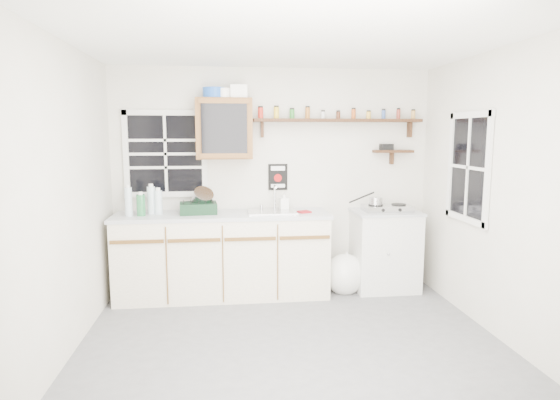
{
  "coord_description": "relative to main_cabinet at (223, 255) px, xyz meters",
  "views": [
    {
      "loc": [
        -0.53,
        -3.71,
        1.77
      ],
      "look_at": [
        -0.04,
        0.55,
        1.16
      ],
      "focal_mm": 30.0,
      "sensor_mm": 36.0,
      "label": 1
    }
  ],
  "objects": [
    {
      "name": "water_bottles",
      "position": [
        -0.8,
        -0.0,
        0.6
      ],
      "size": [
        0.37,
        0.19,
        0.33
      ],
      "color": "silver",
      "rests_on": "main_cabinet"
    },
    {
      "name": "trash_bag",
      "position": [
        1.35,
        -0.05,
        -0.25
      ],
      "size": [
        0.43,
        0.39,
        0.5
      ],
      "color": "white",
      "rests_on": "floor"
    },
    {
      "name": "warning_sign",
      "position": [
        0.63,
        0.29,
        0.82
      ],
      "size": [
        0.22,
        0.02,
        0.3
      ],
      "color": "black",
      "rests_on": "wall_back"
    },
    {
      "name": "secondary_shelf",
      "position": [
        1.94,
        0.22,
        1.12
      ],
      "size": [
        0.45,
        0.16,
        0.24
      ],
      "color": "black",
      "rests_on": "wall_back"
    },
    {
      "name": "room",
      "position": [
        0.58,
        -1.3,
        0.79
      ],
      "size": [
        3.64,
        3.24,
        2.54
      ],
      "color": "#545456",
      "rests_on": "ground"
    },
    {
      "name": "right_cabinet",
      "position": [
        1.83,
        0.03,
        -0.01
      ],
      "size": [
        0.73,
        0.57,
        0.91
      ],
      "color": "silver",
      "rests_on": "floor"
    },
    {
      "name": "saucepan",
      "position": [
        1.7,
        0.01,
        0.56
      ],
      "size": [
        0.35,
        0.21,
        0.15
      ],
      "rotation": [
        0.0,
        0.0,
        -0.41
      ],
      "color": "#B2B2B7",
      "rests_on": "hotplate"
    },
    {
      "name": "sink",
      "position": [
        0.54,
        0.01,
        0.47
      ],
      "size": [
        0.52,
        0.44,
        0.29
      ],
      "color": "#B2B2B7",
      "rests_on": "main_cabinet"
    },
    {
      "name": "rag",
      "position": [
        0.88,
        -0.06,
        0.47
      ],
      "size": [
        0.16,
        0.15,
        0.02
      ],
      "primitive_type": "cube",
      "rotation": [
        0.0,
        0.0,
        0.37
      ],
      "color": "maroon",
      "rests_on": "main_cabinet"
    },
    {
      "name": "hotplate",
      "position": [
        1.84,
        0.01,
        0.48
      ],
      "size": [
        0.53,
        0.29,
        0.08
      ],
      "rotation": [
        0.0,
        0.0,
        -0.0
      ],
      "color": "#B2B2B7",
      "rests_on": "right_cabinet"
    },
    {
      "name": "upper_cabinet_clutter",
      "position": [
        0.03,
        0.14,
        1.75
      ],
      "size": [
        0.47,
        0.24,
        0.14
      ],
      "color": "#1A4BAC",
      "rests_on": "upper_cabinet"
    },
    {
      "name": "dish_rack",
      "position": [
        -0.24,
        0.02,
        0.55
      ],
      "size": [
        0.41,
        0.33,
        0.29
      ],
      "rotation": [
        0.0,
        0.0,
        0.09
      ],
      "color": "black",
      "rests_on": "main_cabinet"
    },
    {
      "name": "soap_bottle",
      "position": [
        0.69,
        0.12,
        0.56
      ],
      "size": [
        0.1,
        0.11,
        0.21
      ],
      "primitive_type": "imported",
      "rotation": [
        0.0,
        0.0,
        0.1
      ],
      "color": "white",
      "rests_on": "main_cabinet"
    },
    {
      "name": "spice_shelf",
      "position": [
        1.28,
        0.21,
        1.47
      ],
      "size": [
        1.91,
        0.18,
        0.35
      ],
      "color": "black",
      "rests_on": "wall_back"
    },
    {
      "name": "upper_cabinet",
      "position": [
        0.03,
        0.14,
        1.36
      ],
      "size": [
        0.6,
        0.32,
        0.65
      ],
      "color": "brown",
      "rests_on": "wall_back"
    },
    {
      "name": "window_back",
      "position": [
        -0.62,
        0.29,
        1.09
      ],
      "size": [
        0.93,
        0.03,
        0.98
      ],
      "color": "black",
      "rests_on": "wall_back"
    },
    {
      "name": "main_cabinet",
      "position": [
        0.0,
        0.0,
        0.0
      ],
      "size": [
        2.31,
        0.63,
        0.92
      ],
      "color": "beige",
      "rests_on": "floor"
    },
    {
      "name": "window_right",
      "position": [
        2.37,
        -0.75,
        0.99
      ],
      "size": [
        0.03,
        0.78,
        1.08
      ],
      "color": "black",
      "rests_on": "wall_back"
    }
  ]
}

